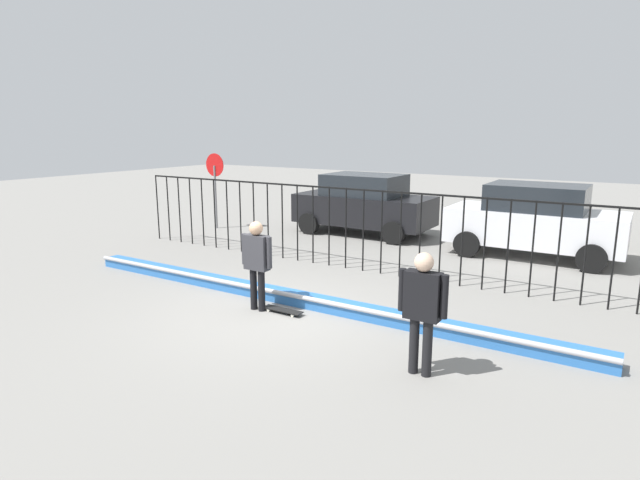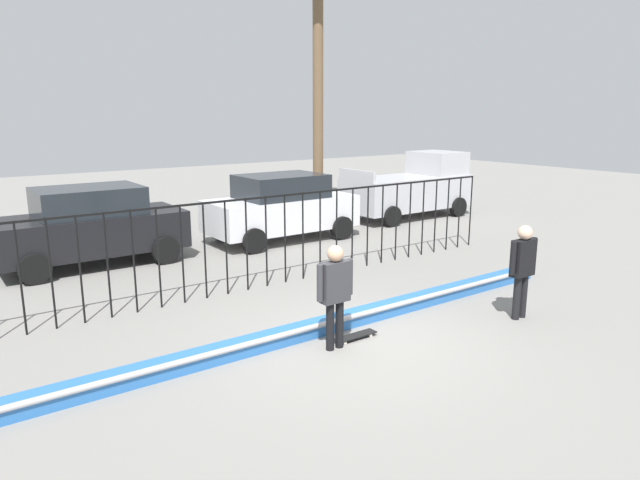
# 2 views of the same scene
# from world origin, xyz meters

# --- Properties ---
(ground_plane) EXTENTS (60.00, 60.00, 0.00)m
(ground_plane) POSITION_xyz_m (0.00, 0.00, 0.00)
(ground_plane) COLOR gray
(bowl_coping_ledge) EXTENTS (11.00, 0.40, 0.27)m
(bowl_coping_ledge) POSITION_xyz_m (0.00, 0.68, 0.12)
(bowl_coping_ledge) COLOR #2D6BB7
(bowl_coping_ledge) RESTS_ON ground
(perimeter_fence) EXTENTS (14.04, 0.04, 1.94)m
(perimeter_fence) POSITION_xyz_m (-0.00, 3.51, 1.18)
(perimeter_fence) COLOR black
(perimeter_fence) RESTS_ON ground
(skateboarder) EXTENTS (0.67, 0.25, 1.67)m
(skateboarder) POSITION_xyz_m (-0.37, 0.03, 1.00)
(skateboarder) COLOR black
(skateboarder) RESTS_ON ground
(skateboard) EXTENTS (0.80, 0.20, 0.07)m
(skateboard) POSITION_xyz_m (0.12, 0.13, 0.06)
(skateboard) COLOR black
(skateboard) RESTS_ON ground
(camera_operator) EXTENTS (0.69, 0.26, 1.71)m
(camera_operator) POSITION_xyz_m (3.15, -0.84, 1.03)
(camera_operator) COLOR black
(camera_operator) RESTS_ON ground
(parked_car_black) EXTENTS (4.30, 2.12, 1.90)m
(parked_car_black) POSITION_xyz_m (-2.06, 7.50, 0.97)
(parked_car_black) COLOR black
(parked_car_black) RESTS_ON ground
(parked_car_white) EXTENTS (4.30, 2.12, 1.90)m
(parked_car_white) POSITION_xyz_m (3.12, 7.14, 0.97)
(parked_car_white) COLOR silver
(parked_car_white) RESTS_ON ground
(pickup_truck) EXTENTS (4.70, 2.12, 2.24)m
(pickup_truck) POSITION_xyz_m (8.87, 7.65, 1.04)
(pickup_truck) COLOR #B7B7BC
(pickup_truck) RESTS_ON ground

